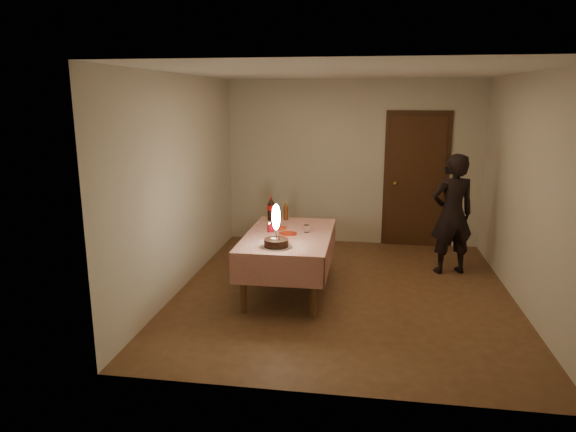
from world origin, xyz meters
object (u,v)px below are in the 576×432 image
object	(u,v)px
red_plate	(288,234)
amber_bottle_left	(286,211)
dining_table	(289,242)
red_cup	(271,228)
clear_cup	(307,229)
cola_bottle	(271,209)
photographer	(452,214)
birthday_cake	(276,236)

from	to	relation	value
red_plate	amber_bottle_left	bearing A→B (deg)	101.00
dining_table	red_cup	xyz separation A→B (m)	(-0.23, 0.06, 0.15)
clear_cup	amber_bottle_left	xyz separation A→B (m)	(-0.35, 0.61, 0.07)
red_plate	red_cup	distance (m)	0.24
red_plate	cola_bottle	distance (m)	0.76
red_plate	cola_bottle	xyz separation A→B (m)	(-0.33, 0.67, 0.15)
clear_cup	photographer	world-z (taller)	photographer
birthday_cake	red_plate	distance (m)	0.57
red_plate	red_cup	xyz separation A→B (m)	(-0.23, 0.07, 0.05)
birthday_cake	red_plate	size ratio (longest dim) A/B	2.19
red_plate	dining_table	bearing A→B (deg)	26.91
birthday_cake	amber_bottle_left	world-z (taller)	birthday_cake
photographer	cola_bottle	bearing A→B (deg)	-172.49
dining_table	birthday_cake	world-z (taller)	birthday_cake
birthday_cake	red_cup	size ratio (longest dim) A/B	4.83
amber_bottle_left	photographer	distance (m)	2.21
dining_table	amber_bottle_left	size ratio (longest dim) A/B	6.75
birthday_cake	clear_cup	size ratio (longest dim) A/B	5.36
birthday_cake	red_plate	bearing A→B (deg)	85.41
dining_table	birthday_cake	xyz separation A→B (m)	(-0.05, -0.56, 0.22)
photographer	amber_bottle_left	bearing A→B (deg)	-173.00
dining_table	red_plate	xyz separation A→B (m)	(-0.01, -0.00, 0.10)
red_cup	clear_cup	bearing A→B (deg)	5.86
cola_bottle	photographer	distance (m)	2.40
amber_bottle_left	photographer	xyz separation A→B (m)	(2.19, 0.27, -0.03)
red_plate	clear_cup	distance (m)	0.24
red_cup	cola_bottle	size ratio (longest dim) A/B	0.31
cola_bottle	amber_bottle_left	bearing A→B (deg)	13.29
dining_table	cola_bottle	size ratio (longest dim) A/B	5.42
red_cup	photographer	distance (m)	2.46
red_plate	amber_bottle_left	distance (m)	0.74
dining_table	red_plate	distance (m)	0.10
dining_table	cola_bottle	bearing A→B (deg)	116.81
birthday_cake	dining_table	bearing A→B (deg)	84.61
cola_bottle	amber_bottle_left	size ratio (longest dim) A/B	1.25
birthday_cake	amber_bottle_left	size ratio (longest dim) A/B	1.89
clear_cup	cola_bottle	size ratio (longest dim) A/B	0.28
birthday_cake	cola_bottle	bearing A→B (deg)	103.07
dining_table	clear_cup	bearing A→B (deg)	27.86
birthday_cake	photographer	size ratio (longest dim) A/B	0.30
red_plate	photographer	xyz separation A→B (m)	(2.05, 0.99, 0.09)
birthday_cake	cola_bottle	xyz separation A→B (m)	(-0.29, 1.23, 0.03)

